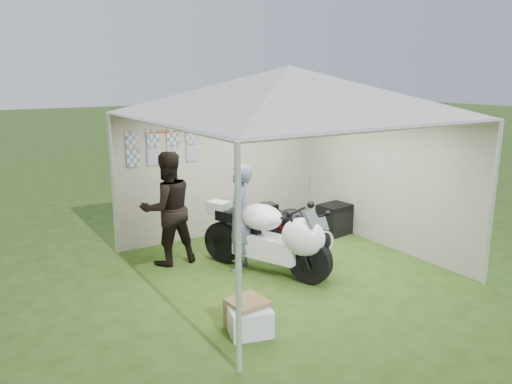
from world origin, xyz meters
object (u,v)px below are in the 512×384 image
(canopy_tent, at_px, (287,96))
(crate_0, at_px, (250,321))
(person_blue_jacket, at_px, (240,218))
(motorcycle_white, at_px, (271,235))
(motorcycle_black, at_px, (298,234))
(paddock_stand, at_px, (269,241))
(crate_1, at_px, (247,315))
(equipment_box, at_px, (334,219))
(person_dark_jacket, at_px, (168,208))

(canopy_tent, relative_size, crate_0, 12.08)
(canopy_tent, xyz_separation_m, person_blue_jacket, (-0.65, 0.26, -1.77))
(crate_0, bearing_deg, motorcycle_white, 48.70)
(motorcycle_black, distance_m, crate_0, 2.26)
(paddock_stand, bearing_deg, canopy_tent, -105.30)
(person_blue_jacket, bearing_deg, motorcycle_black, 112.03)
(motorcycle_white, relative_size, crate_1, 4.98)
(paddock_stand, xyz_separation_m, crate_1, (-1.71, -2.13, 0.05))
(motorcycle_white, bearing_deg, equipment_box, 1.20)
(paddock_stand, distance_m, person_blue_jacket, 1.20)
(person_dark_jacket, bearing_deg, paddock_stand, 170.48)
(canopy_tent, bearing_deg, motorcycle_black, -15.63)
(equipment_box, bearing_deg, motorcycle_black, -149.82)
(motorcycle_black, xyz_separation_m, person_blue_jacket, (-0.84, 0.31, 0.31))
(motorcycle_white, distance_m, person_dark_jacket, 1.66)
(canopy_tent, distance_m, motorcycle_white, 2.01)
(motorcycle_white, bearing_deg, paddock_stand, 34.45)
(person_blue_jacket, relative_size, crate_1, 3.95)
(motorcycle_white, xyz_separation_m, crate_1, (-1.15, -1.23, -0.41))
(motorcycle_white, relative_size, equipment_box, 3.65)
(person_dark_jacket, height_order, crate_0, person_dark_jacket)
(motorcycle_white, distance_m, paddock_stand, 1.15)
(paddock_stand, relative_size, person_dark_jacket, 0.21)
(canopy_tent, relative_size, motorcycle_black, 3.13)
(canopy_tent, bearing_deg, crate_0, -136.08)
(motorcycle_white, xyz_separation_m, equipment_box, (2.05, 0.95, -0.32))
(paddock_stand, distance_m, crate_0, 2.84)
(motorcycle_black, relative_size, paddock_stand, 4.96)
(canopy_tent, height_order, motorcycle_white, canopy_tent)
(crate_1, bearing_deg, crate_0, -105.25)
(person_blue_jacket, bearing_deg, canopy_tent, 110.67)
(equipment_box, bearing_deg, person_blue_jacket, -166.48)
(person_dark_jacket, relative_size, person_blue_jacket, 1.09)
(motorcycle_white, height_order, crate_0, motorcycle_white)
(motorcycle_white, xyz_separation_m, motorcycle_black, (0.54, 0.07, -0.10))
(canopy_tent, xyz_separation_m, motorcycle_white, (-0.35, -0.13, -1.98))
(motorcycle_black, xyz_separation_m, equipment_box, (1.51, 0.88, -0.22))
(person_blue_jacket, bearing_deg, person_dark_jacket, -93.62)
(crate_0, bearing_deg, person_dark_jacket, 88.09)
(person_blue_jacket, relative_size, crate_0, 3.45)
(crate_1, bearing_deg, paddock_stand, 51.26)
(canopy_tent, xyz_separation_m, crate_1, (-1.50, -1.36, -2.39))
(motorcycle_white, height_order, motorcycle_black, motorcycle_white)
(crate_1, bearing_deg, motorcycle_white, 46.99)
(motorcycle_black, distance_m, person_blue_jacket, 0.95)
(canopy_tent, distance_m, motorcycle_black, 2.09)
(motorcycle_white, height_order, person_dark_jacket, person_dark_jacket)
(motorcycle_black, height_order, paddock_stand, motorcycle_black)
(motorcycle_white, distance_m, crate_0, 1.84)
(canopy_tent, distance_m, person_blue_jacket, 1.90)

